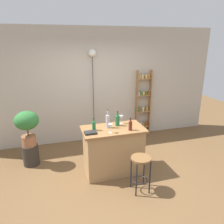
{
  "coord_description": "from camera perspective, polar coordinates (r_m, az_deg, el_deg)",
  "views": [
    {
      "loc": [
        -1.09,
        -3.3,
        2.45
      ],
      "look_at": [
        0.05,
        0.55,
        1.15
      ],
      "focal_mm": 34.85,
      "sensor_mm": 36.0,
      "label": 1
    }
  ],
  "objects": [
    {
      "name": "kitchen_counter",
      "position": [
        4.26,
        0.31,
        -9.94
      ],
      "size": [
        1.17,
        0.64,
        0.91
      ],
      "color": "#A87F51",
      "rests_on": "ground"
    },
    {
      "name": "spice_shelf",
      "position": [
        5.84,
        8.2,
        2.55
      ],
      "size": [
        0.39,
        0.14,
        1.76
      ],
      "color": "#9E7042",
      "rests_on": "ground"
    },
    {
      "name": "bottle_spirits_clear",
      "position": [
        4.05,
        -1.14,
        -2.35
      ],
      "size": [
        0.07,
        0.07,
        0.35
      ],
      "color": "#B2B2B7",
      "rests_on": "kitchen_counter"
    },
    {
      "name": "bottle_sauce_amber",
      "position": [
        4.16,
        1.42,
        -2.17
      ],
      "size": [
        0.08,
        0.08,
        0.29
      ],
      "color": "#236638",
      "rests_on": "kitchen_counter"
    },
    {
      "name": "pendant_globe_light",
      "position": [
        5.25,
        -5.2,
        14.57
      ],
      "size": [
        0.18,
        0.18,
        2.29
      ],
      "color": "black",
      "rests_on": "ground"
    },
    {
      "name": "bar_stool",
      "position": [
        3.76,
        7.53,
        -13.88
      ],
      "size": [
        0.34,
        0.34,
        0.64
      ],
      "color": "black",
      "rests_on": "ground"
    },
    {
      "name": "potted_plant",
      "position": [
        4.61,
        -21.42,
        -3.02
      ],
      "size": [
        0.47,
        0.43,
        0.73
      ],
      "color": "#935B3D",
      "rests_on": "plant_stool"
    },
    {
      "name": "wine_glass_center",
      "position": [
        4.27,
        2.44,
        -1.54
      ],
      "size": [
        0.07,
        0.07,
        0.16
      ],
      "color": "silver",
      "rests_on": "kitchen_counter"
    },
    {
      "name": "wine_glass_left",
      "position": [
        3.83,
        -0.45,
        -3.84
      ],
      "size": [
        0.07,
        0.07,
        0.16
      ],
      "color": "silver",
      "rests_on": "kitchen_counter"
    },
    {
      "name": "ground",
      "position": [
        4.25,
        1.52,
        -17.23
      ],
      "size": [
        12.0,
        12.0,
        0.0
      ],
      "primitive_type": "plane",
      "color": "brown"
    },
    {
      "name": "bottle_soda_blue",
      "position": [
        3.96,
        4.84,
        -3.54
      ],
      "size": [
        0.07,
        0.07,
        0.24
      ],
      "color": "#5B2319",
      "rests_on": "kitchen_counter"
    },
    {
      "name": "cookbook",
      "position": [
        3.86,
        -5.68,
        -5.4
      ],
      "size": [
        0.21,
        0.15,
        0.03
      ],
      "primitive_type": "cube",
      "rotation": [
        0.0,
        0.0,
        0.02
      ],
      "color": "black",
      "rests_on": "kitchen_counter"
    },
    {
      "name": "plant_stool",
      "position": [
        4.88,
        -20.5,
        -10.48
      ],
      "size": [
        0.32,
        0.32,
        0.43
      ],
      "primitive_type": "cylinder",
      "color": "#2D2823",
      "rests_on": "ground"
    },
    {
      "name": "back_wall",
      "position": [
        5.46,
        -4.7,
        6.85
      ],
      "size": [
        6.4,
        0.1,
        2.8
      ],
      "primitive_type": "cube",
      "color": "#BCB2A3",
      "rests_on": "ground"
    },
    {
      "name": "bottle_olive_oil",
      "position": [
        3.96,
        -4.77,
        -3.59
      ],
      "size": [
        0.07,
        0.07,
        0.24
      ],
      "color": "#236638",
      "rests_on": "kitchen_counter"
    }
  ]
}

